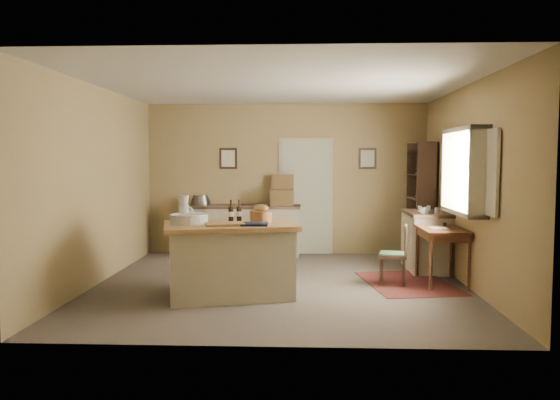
# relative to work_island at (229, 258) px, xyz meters

# --- Properties ---
(ground) EXTENTS (5.00, 5.00, 0.00)m
(ground) POSITION_rel_work_island_xyz_m (0.61, 0.66, -0.48)
(ground) COLOR #62554B
(ground) RESTS_ON ground
(wall_back) EXTENTS (5.00, 0.10, 2.70)m
(wall_back) POSITION_rel_work_island_xyz_m (0.61, 3.16, 0.87)
(wall_back) COLOR olive
(wall_back) RESTS_ON ground
(wall_front) EXTENTS (5.00, 0.10, 2.70)m
(wall_front) POSITION_rel_work_island_xyz_m (0.61, -1.84, 0.87)
(wall_front) COLOR olive
(wall_front) RESTS_ON ground
(wall_left) EXTENTS (0.10, 5.00, 2.70)m
(wall_left) POSITION_rel_work_island_xyz_m (-1.89, 0.66, 0.87)
(wall_left) COLOR olive
(wall_left) RESTS_ON ground
(wall_right) EXTENTS (0.10, 5.00, 2.70)m
(wall_right) POSITION_rel_work_island_xyz_m (3.11, 0.66, 0.87)
(wall_right) COLOR olive
(wall_right) RESTS_ON ground
(ceiling) EXTENTS (5.00, 5.00, 0.00)m
(ceiling) POSITION_rel_work_island_xyz_m (0.61, 0.66, 2.22)
(ceiling) COLOR silver
(ceiling) RESTS_ON wall_back
(door) EXTENTS (0.97, 0.06, 2.11)m
(door) POSITION_rel_work_island_xyz_m (0.96, 3.13, 0.57)
(door) COLOR #B1B299
(door) RESTS_ON ground
(framed_prints) EXTENTS (2.82, 0.02, 0.38)m
(framed_prints) POSITION_rel_work_island_xyz_m (0.81, 3.14, 1.24)
(framed_prints) COLOR black
(framed_prints) RESTS_ON ground
(window) EXTENTS (0.25, 1.99, 1.12)m
(window) POSITION_rel_work_island_xyz_m (3.04, 0.46, 1.07)
(window) COLOR #B3AC91
(window) RESTS_ON ground
(work_island) EXTENTS (1.79, 1.39, 1.20)m
(work_island) POSITION_rel_work_island_xyz_m (0.00, 0.00, 0.00)
(work_island) COLOR #B3AC91
(work_island) RESTS_ON ground
(sideboard) EXTENTS (2.09, 0.59, 1.18)m
(sideboard) POSITION_rel_work_island_xyz_m (-0.17, 2.86, -0.00)
(sideboard) COLOR #B3AC91
(sideboard) RESTS_ON ground
(rug) EXTENTS (1.33, 1.75, 0.01)m
(rug) POSITION_rel_work_island_xyz_m (2.36, 0.79, -0.48)
(rug) COLOR #561C1A
(rug) RESTS_ON ground
(writing_desk) EXTENTS (0.57, 0.93, 0.82)m
(writing_desk) POSITION_rel_work_island_xyz_m (2.81, 0.79, 0.19)
(writing_desk) COLOR #3D2011
(writing_desk) RESTS_ON ground
(desk_chair) EXTENTS (0.44, 0.44, 0.80)m
(desk_chair) POSITION_rel_work_island_xyz_m (2.14, 0.71, -0.08)
(desk_chair) COLOR black
(desk_chair) RESTS_ON ground
(right_cabinet) EXTENTS (0.60, 1.07, 0.99)m
(right_cabinet) POSITION_rel_work_island_xyz_m (2.81, 1.76, -0.02)
(right_cabinet) COLOR #B3AC91
(right_cabinet) RESTS_ON ground
(shelving_unit) EXTENTS (0.34, 0.89, 1.99)m
(shelving_unit) POSITION_rel_work_island_xyz_m (2.97, 2.66, 0.51)
(shelving_unit) COLOR black
(shelving_unit) RESTS_ON ground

